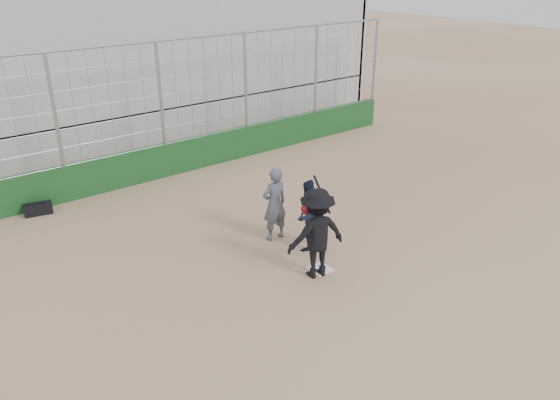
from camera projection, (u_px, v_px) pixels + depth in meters
ground at (320, 270)px, 11.75m from camera, size 90.00×90.00×0.00m
home_plate at (320, 269)px, 11.74m from camera, size 0.44×0.44×0.02m
backstop at (165, 146)px, 16.37m from camera, size 18.10×0.25×4.04m
bleachers at (94, 57)px, 19.11m from camera, size 20.25×6.70×6.98m
batter_at_plate at (317, 233)px, 11.18m from camera, size 1.40×0.99×2.09m
catcher_crouched at (307, 226)px, 12.39m from camera, size 1.00×0.91×1.13m
umpire at (275, 208)px, 12.72m from camera, size 0.67×0.46×1.61m
equipment_bag at (38, 209)px, 14.20m from camera, size 0.74×0.44×0.34m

